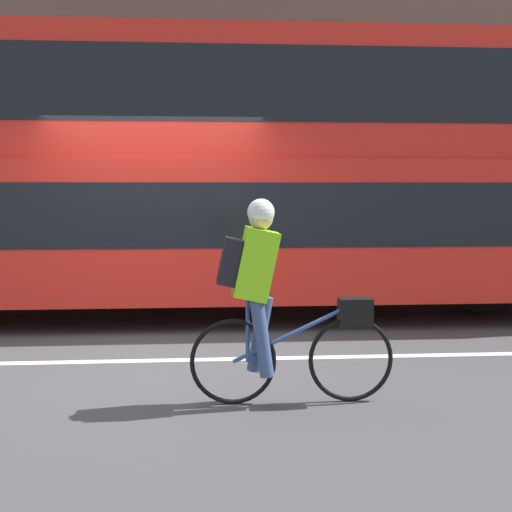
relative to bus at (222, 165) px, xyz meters
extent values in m
plane|color=#424244|center=(-0.82, -2.37, -2.00)|extent=(80.00, 80.00, 0.00)
cube|color=silver|center=(-0.82, -2.49, -2.00)|extent=(50.00, 0.14, 0.01)
cube|color=#A8A399|center=(-0.82, 3.51, -1.95)|extent=(60.00, 2.45, 0.10)
cube|color=brown|center=(-0.82, 4.88, 2.39)|extent=(60.00, 0.30, 8.78)
cylinder|color=black|center=(3.56, 0.00, -1.47)|extent=(1.07, 0.30, 1.07)
cube|color=red|center=(0.00, 0.00, -0.82)|extent=(11.47, 2.54, 1.71)
cube|color=black|center=(0.00, 0.00, -0.62)|extent=(11.01, 2.56, 0.75)
cube|color=red|center=(0.00, 0.00, 0.80)|extent=(11.47, 2.44, 1.54)
cube|color=black|center=(0.00, 0.00, 0.88)|extent=(11.01, 2.46, 0.86)
torus|color=black|center=(0.88, -3.95, -1.66)|extent=(0.68, 0.04, 0.68)
torus|color=black|center=(-0.05, -3.95, -1.66)|extent=(0.68, 0.04, 0.68)
cylinder|color=#2D4C8C|center=(0.41, -3.95, -1.44)|extent=(0.95, 0.03, 0.46)
cylinder|color=#2D4C8C|center=(0.06, -3.95, -1.41)|extent=(0.03, 0.03, 0.50)
cube|color=black|center=(0.91, -3.95, -1.28)|extent=(0.26, 0.16, 0.22)
cube|color=#8CE019|center=(0.12, -3.95, -0.89)|extent=(0.37, 0.32, 0.58)
cube|color=black|center=(-0.08, -3.95, -0.87)|extent=(0.21, 0.26, 0.38)
cylinder|color=#384C7A|center=(0.16, -3.86, -1.46)|extent=(0.21, 0.11, 0.61)
cylinder|color=#384C7A|center=(0.16, -4.04, -1.46)|extent=(0.19, 0.11, 0.61)
sphere|color=tan|center=(0.16, -3.95, -0.54)|extent=(0.19, 0.19, 0.19)
sphere|color=silver|center=(0.16, -3.95, -0.49)|extent=(0.21, 0.21, 0.21)
cylinder|color=#194C23|center=(-1.39, 3.39, -1.43)|extent=(0.56, 0.56, 0.95)
camera|label=1|loc=(-0.32, -9.42, -0.31)|focal=50.00mm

